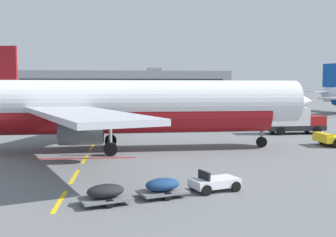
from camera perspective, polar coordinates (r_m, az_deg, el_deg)
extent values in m
plane|color=slate|center=(53.95, 14.64, -1.67)|extent=(400.00, 400.00, 0.00)
cube|color=yellow|center=(21.20, -14.86, -11.11)|extent=(0.24, 4.00, 0.01)
cube|color=yellow|center=(26.66, -12.88, -7.85)|extent=(0.24, 4.00, 0.01)
cube|color=yellow|center=(32.65, -11.51, -5.56)|extent=(0.24, 4.00, 0.01)
cube|color=yellow|center=(38.74, -10.57, -3.97)|extent=(0.24, 4.00, 0.01)
cube|color=yellow|center=(44.66, -9.90, -2.84)|extent=(0.24, 4.00, 0.01)
cube|color=yellow|center=(51.76, -9.31, -1.83)|extent=(0.24, 4.00, 0.01)
cube|color=yellow|center=(59.16, -8.84, -1.04)|extent=(0.24, 4.00, 0.01)
cube|color=yellow|center=(65.71, -8.52, -0.49)|extent=(0.24, 4.00, 0.01)
cube|color=yellow|center=(71.42, -8.28, -0.09)|extent=(0.24, 4.00, 0.01)
cube|color=yellow|center=(78.34, -8.05, 0.31)|extent=(0.24, 4.00, 0.01)
cube|color=yellow|center=(85.04, -7.85, 0.64)|extent=(0.24, 4.00, 0.01)
cube|color=yellow|center=(91.85, -7.68, 0.93)|extent=(0.24, 4.00, 0.01)
cube|color=yellow|center=(98.78, -7.54, 1.18)|extent=(0.24, 4.00, 0.01)
cube|color=#B21414|center=(32.99, -11.45, -5.46)|extent=(8.00, 0.40, 0.01)
cylinder|color=white|center=(36.20, -4.90, 2.34)|extent=(30.23, 5.00, 3.80)
cylinder|color=maroon|center=(36.25, -4.89, 0.69)|extent=(24.62, 4.47, 3.50)
cone|color=white|center=(39.91, 17.24, 2.35)|extent=(3.65, 3.86, 3.72)
cube|color=#192333|center=(39.46, 15.88, 3.32)|extent=(1.71, 2.91, 0.60)
cube|color=#B7BCC6|center=(44.71, -10.56, 2.08)|extent=(9.56, 17.66, 0.36)
cube|color=#B7BCC6|center=(27.76, -12.20, 0.62)|extent=(10.72, 17.57, 0.36)
cylinder|color=#4C4F54|center=(41.81, -10.93, -0.08)|extent=(3.28, 2.23, 2.10)
cylinder|color=black|center=(41.76, -8.74, -0.06)|extent=(0.19, 1.79, 1.79)
cylinder|color=#4C4F54|center=(30.88, -12.01, -1.70)|extent=(3.28, 2.23, 2.10)
cylinder|color=black|center=(30.81, -9.04, -1.67)|extent=(0.19, 1.79, 1.79)
cylinder|color=gray|center=(38.85, 12.94, -1.27)|extent=(0.28, 0.28, 2.67)
cylinder|color=black|center=(39.00, 12.91, -3.22)|extent=(1.00, 0.32, 0.99)
cylinder|color=gray|center=(38.91, -8.02, -1.15)|extent=(0.28, 0.28, 2.61)
cylinder|color=black|center=(39.41, -8.00, -2.99)|extent=(1.11, 0.39, 1.10)
cylinder|color=black|center=(38.71, -8.00, -3.12)|extent=(1.11, 0.39, 1.10)
cylinder|color=gray|center=(33.74, -8.04, -2.01)|extent=(0.28, 0.28, 2.61)
cylinder|color=black|center=(34.26, -8.01, -4.12)|extent=(1.11, 0.39, 1.10)
cylinder|color=black|center=(33.56, -8.02, -4.29)|extent=(1.11, 0.39, 1.10)
cube|color=yellow|center=(41.46, 20.78, -2.08)|extent=(0.80, 2.55, 0.24)
cylinder|color=black|center=(43.10, 20.71, -2.73)|extent=(0.92, 0.44, 0.90)
cone|color=white|center=(63.72, -20.54, 3.18)|extent=(4.72, 4.13, 3.05)
cube|color=maroon|center=(64.70, -21.88, 6.87)|extent=(4.06, 1.62, 5.67)
cube|color=white|center=(66.79, -19.85, 3.48)|extent=(4.75, 6.69, 0.23)
cone|color=silver|center=(101.21, 20.91, 3.40)|extent=(4.16, 4.58, 2.87)
cube|color=#0F479E|center=(100.26, 21.67, 5.61)|extent=(1.91, 3.68, 5.32)
cube|color=silver|center=(102.86, 22.32, 3.51)|extent=(6.35, 4.94, 0.21)
cube|color=silver|center=(98.42, 20.30, 3.54)|extent=(6.35, 4.94, 0.21)
cube|color=black|center=(51.14, 17.20, -1.22)|extent=(7.13, 2.81, 0.60)
cube|color=maroon|center=(52.12, 19.50, -0.23)|extent=(2.51, 2.44, 1.10)
cube|color=#192333|center=(52.67, 20.60, -0.11)|extent=(0.17, 1.92, 0.64)
cube|color=silver|center=(50.60, 16.24, 0.28)|extent=(4.89, 2.68, 2.10)
cylinder|color=black|center=(53.24, 18.79, -1.32)|extent=(0.97, 0.34, 0.96)
cylinder|color=black|center=(51.14, 20.04, -1.58)|extent=(0.97, 0.34, 0.96)
cylinder|color=black|center=(51.31, 14.36, -1.43)|extent=(0.97, 0.34, 0.96)
cylinder|color=black|center=(49.13, 15.46, -1.71)|extent=(0.97, 0.34, 0.96)
cube|color=black|center=(57.09, 5.26, -0.46)|extent=(7.33, 3.72, 0.60)
cube|color=#194799|center=(57.05, 7.59, 0.37)|extent=(2.78, 2.72, 1.10)
cube|color=#192333|center=(57.09, 8.74, 0.46)|extent=(0.43, 1.89, 0.64)
cube|color=#194799|center=(57.00, 4.29, 0.90)|extent=(5.14, 3.28, 2.10)
cylinder|color=black|center=(58.33, 7.47, -0.63)|extent=(1.00, 0.46, 0.96)
cylinder|color=black|center=(55.94, 7.54, -0.85)|extent=(1.00, 0.46, 0.96)
cylinder|color=black|center=(58.36, 3.07, -0.60)|extent=(1.00, 0.46, 0.96)
cylinder|color=black|center=(55.98, 2.96, -0.81)|extent=(1.00, 0.46, 0.96)
cube|color=silver|center=(22.59, 6.50, -8.83)|extent=(2.92, 2.19, 0.44)
cube|color=black|center=(22.17, 5.06, -8.01)|extent=(0.49, 1.10, 0.56)
cylinder|color=black|center=(23.68, 7.49, -8.66)|extent=(0.59, 0.36, 0.56)
cylinder|color=black|center=(22.55, 9.43, -9.35)|extent=(0.59, 0.36, 0.56)
cylinder|color=black|center=(22.77, 3.58, -9.16)|extent=(0.59, 0.36, 0.56)
cylinder|color=black|center=(21.59, 5.40, -9.94)|extent=(0.59, 0.36, 0.56)
cube|color=slate|center=(21.21, -0.77, -10.18)|extent=(2.76, 2.22, 0.12)
ellipsoid|color=navy|center=(21.12, -0.77, -9.18)|extent=(2.12, 1.74, 0.64)
cylinder|color=black|center=(21.82, -1.51, -9.92)|extent=(0.46, 0.28, 0.44)
cylinder|color=black|center=(20.63, 0.02, -10.77)|extent=(0.46, 0.28, 0.44)
cube|color=slate|center=(20.20, -8.68, -10.99)|extent=(2.76, 2.22, 0.12)
ellipsoid|color=black|center=(20.10, -8.70, -9.94)|extent=(2.12, 1.74, 0.64)
cylinder|color=black|center=(20.84, -9.22, -10.68)|extent=(0.46, 0.28, 0.44)
cylinder|color=black|center=(19.59, -8.11, -11.65)|extent=(0.46, 0.28, 0.44)
cube|color=gray|center=(173.78, -6.15, 4.55)|extent=(85.61, 26.47, 11.83)
cube|color=#192333|center=(160.49, -6.20, 4.77)|extent=(78.76, 0.12, 4.26)
cube|color=gray|center=(174.27, -1.91, 6.79)|extent=(6.00, 5.00, 1.60)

